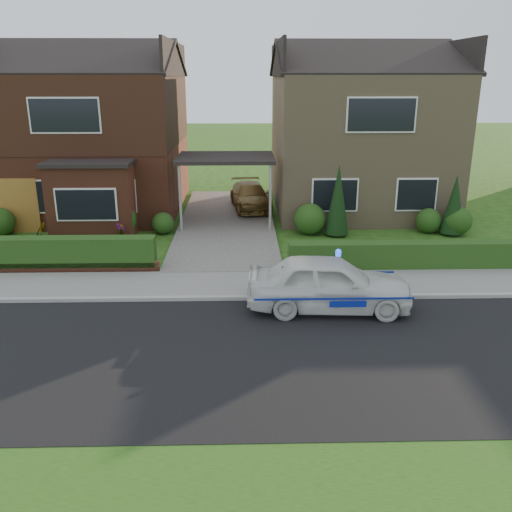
{
  "coord_description": "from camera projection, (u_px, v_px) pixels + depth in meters",
  "views": [
    {
      "loc": [
        0.66,
        -10.48,
        5.79
      ],
      "look_at": [
        1.01,
        3.5,
        1.11
      ],
      "focal_mm": 38.0,
      "sensor_mm": 36.0,
      "label": 1
    }
  ],
  "objects": [
    {
      "name": "sidewalk",
      "position": [
        221.0,
        284.0,
        15.63
      ],
      "size": [
        60.0,
        2.0,
        0.1
      ],
      "primitive_type": "cube",
      "color": "slate",
      "rests_on": "ground"
    },
    {
      "name": "shrub_left_mid",
      "position": [
        119.0,
        219.0,
        20.27
      ],
      "size": [
        1.32,
        1.32,
        1.32
      ],
      "primitive_type": "sphere",
      "color": "#163B12",
      "rests_on": "ground"
    },
    {
      "name": "ground",
      "position": [
        214.0,
        356.0,
        11.76
      ],
      "size": [
        120.0,
        120.0,
        0.0
      ],
      "primitive_type": "plane",
      "color": "#1A4713",
      "rests_on": "ground"
    },
    {
      "name": "hedge_left",
      "position": [
        35.0,
        272.0,
        16.79
      ],
      "size": [
        7.5,
        0.55,
        0.9
      ],
      "primitive_type": "cube",
      "color": "#163B12",
      "rests_on": "ground"
    },
    {
      "name": "garage_door",
      "position": [
        10.0,
        206.0,
        20.67
      ],
      "size": [
        2.2,
        0.1,
        2.1
      ],
      "primitive_type": "cube",
      "color": "brown",
      "rests_on": "ground"
    },
    {
      "name": "shrub_right_mid",
      "position": [
        429.0,
        221.0,
        20.8
      ],
      "size": [
        0.96,
        0.96,
        0.96
      ],
      "primitive_type": "sphere",
      "color": "#163B12",
      "rests_on": "ground"
    },
    {
      "name": "shrub_left_far",
      "position": [
        0.0,
        222.0,
        20.39
      ],
      "size": [
        1.08,
        1.08,
        1.08
      ],
      "primitive_type": "sphere",
      "color": "#163B12",
      "rests_on": "ground"
    },
    {
      "name": "shrub_left_near",
      "position": [
        163.0,
        223.0,
        20.67
      ],
      "size": [
        0.84,
        0.84,
        0.84
      ],
      "primitive_type": "sphere",
      "color": "#163B12",
      "rests_on": "ground"
    },
    {
      "name": "shrub_right_far",
      "position": [
        457.0,
        221.0,
        20.52
      ],
      "size": [
        1.08,
        1.08,
        1.08
      ],
      "primitive_type": "sphere",
      "color": "#163B12",
      "rests_on": "ground"
    },
    {
      "name": "carport_link",
      "position": [
        226.0,
        159.0,
        21.3
      ],
      "size": [
        3.8,
        3.0,
        2.77
      ],
      "color": "black",
      "rests_on": "ground"
    },
    {
      "name": "hedge_right",
      "position": [
        407.0,
        270.0,
        16.97
      ],
      "size": [
        7.5,
        0.55,
        0.8
      ],
      "primitive_type": "cube",
      "color": "#163B12",
      "rests_on": "ground"
    },
    {
      "name": "house_left",
      "position": [
        95.0,
        123.0,
        23.59
      ],
      "size": [
        7.5,
        9.53,
        7.25
      ],
      "color": "brown",
      "rests_on": "ground"
    },
    {
      "name": "driveway_car",
      "position": [
        250.0,
        196.0,
        24.16
      ],
      "size": [
        2.01,
        3.97,
        1.1
      ],
      "primitive_type": "imported",
      "rotation": [
        0.0,
        0.0,
        0.13
      ],
      "color": "brown",
      "rests_on": "driveway"
    },
    {
      "name": "driveway",
      "position": [
        227.0,
        222.0,
        22.17
      ],
      "size": [
        3.8,
        12.0,
        0.12
      ],
      "primitive_type": "cube",
      "color": "#666059",
      "rests_on": "ground"
    },
    {
      "name": "kerb",
      "position": [
        219.0,
        298.0,
        14.63
      ],
      "size": [
        60.0,
        0.16,
        0.12
      ],
      "primitive_type": "cube",
      "color": "#9E9993",
      "rests_on": "ground"
    },
    {
      "name": "shrub_right_near",
      "position": [
        310.0,
        219.0,
        20.55
      ],
      "size": [
        1.2,
        1.2,
        1.2
      ],
      "primitive_type": "sphere",
      "color": "#163B12",
      "rests_on": "ground"
    },
    {
      "name": "conifer_a",
      "position": [
        338.0,
        202.0,
        20.17
      ],
      "size": [
        0.9,
        0.9,
        2.6
      ],
      "primitive_type": "cone",
      "color": "black",
      "rests_on": "ground"
    },
    {
      "name": "conifer_b",
      "position": [
        454.0,
        207.0,
        20.33
      ],
      "size": [
        0.9,
        0.9,
        2.2
      ],
      "primitive_type": "cone",
      "color": "black",
      "rests_on": "ground"
    },
    {
      "name": "house_right",
      "position": [
        358.0,
        126.0,
        24.0
      ],
      "size": [
        7.5,
        8.06,
        7.25
      ],
      "color": "#99815E",
      "rests_on": "ground"
    },
    {
      "name": "road",
      "position": [
        214.0,
        356.0,
        11.76
      ],
      "size": [
        60.0,
        6.0,
        0.02
      ],
      "primitive_type": "cube",
      "color": "black",
      "rests_on": "ground"
    },
    {
      "name": "police_car",
      "position": [
        329.0,
        284.0,
        13.87
      ],
      "size": [
        3.86,
        4.28,
        1.59
      ],
      "rotation": [
        0.0,
        0.0,
        1.51
      ],
      "color": "silver",
      "rests_on": "ground"
    },
    {
      "name": "dwarf_wall",
      "position": [
        33.0,
        268.0,
        16.59
      ],
      "size": [
        7.7,
        0.25,
        0.36
      ],
      "primitive_type": "cube",
      "color": "brown",
      "rests_on": "ground"
    },
    {
      "name": "potted_plant_c",
      "position": [
        121.0,
        234.0,
        19.39
      ],
      "size": [
        0.54,
        0.54,
        0.76
      ],
      "primitive_type": "imported",
      "rotation": [
        0.0,
        0.0,
        1.24
      ],
      "color": "gray",
      "rests_on": "ground"
    },
    {
      "name": "potted_plant_b",
      "position": [
        40.0,
        235.0,
        19.15
      ],
      "size": [
        0.6,
        0.58,
        0.86
      ],
      "primitive_type": "imported",
      "rotation": [
        0.0,
        0.0,
        0.99
      ],
      "color": "gray",
      "rests_on": "ground"
    }
  ]
}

